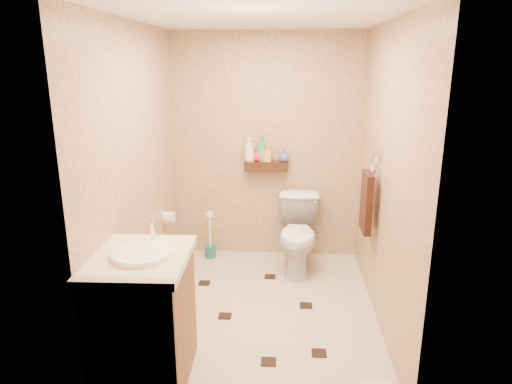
{
  "coord_description": "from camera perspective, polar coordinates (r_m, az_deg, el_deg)",
  "views": [
    {
      "loc": [
        0.23,
        -3.56,
        2.07
      ],
      "look_at": [
        -0.04,
        0.25,
        0.99
      ],
      "focal_mm": 32.0,
      "sensor_mm": 36.0,
      "label": 1
    }
  ],
  "objects": [
    {
      "name": "ground",
      "position": [
        4.12,
        0.37,
        -14.39
      ],
      "size": [
        2.5,
        2.5,
        0.0
      ],
      "primitive_type": "plane",
      "color": "beige",
      "rests_on": "ground"
    },
    {
      "name": "wall_back",
      "position": [
        4.89,
        1.35,
        5.51
      ],
      "size": [
        2.0,
        0.04,
        2.4
      ],
      "primitive_type": "cube",
      "color": "tan",
      "rests_on": "ground"
    },
    {
      "name": "wall_front",
      "position": [
        2.48,
        -1.45,
        -4.84
      ],
      "size": [
        2.0,
        0.04,
        2.4
      ],
      "primitive_type": "cube",
      "color": "tan",
      "rests_on": "ground"
    },
    {
      "name": "wall_left",
      "position": [
        3.86,
        -14.58,
        2.22
      ],
      "size": [
        0.04,
        2.5,
        2.4
      ],
      "primitive_type": "cube",
      "color": "tan",
      "rests_on": "ground"
    },
    {
      "name": "wall_right",
      "position": [
        3.74,
        15.88,
        1.7
      ],
      "size": [
        0.04,
        2.5,
        2.4
      ],
      "primitive_type": "cube",
      "color": "tan",
      "rests_on": "ground"
    },
    {
      "name": "ceiling",
      "position": [
        3.58,
        0.45,
        21.05
      ],
      "size": [
        2.0,
        2.5,
        0.02
      ],
      "primitive_type": "cube",
      "color": "white",
      "rests_on": "wall_back"
    },
    {
      "name": "wall_shelf",
      "position": [
        4.85,
        1.29,
        3.25
      ],
      "size": [
        0.46,
        0.14,
        0.1
      ],
      "primitive_type": "cube",
      "color": "#341F0E",
      "rests_on": "wall_back"
    },
    {
      "name": "floor_accents",
      "position": [
        4.07,
        0.9,
        -14.77
      ],
      "size": [
        1.16,
        1.47,
        0.01
      ],
      "color": "black",
      "rests_on": "ground"
    },
    {
      "name": "toilet",
      "position": [
        4.7,
        5.32,
        -5.37
      ],
      "size": [
        0.44,
        0.75,
        0.76
      ],
      "primitive_type": "imported",
      "rotation": [
        0.0,
        0.0,
        -0.02
      ],
      "color": "white",
      "rests_on": "ground"
    },
    {
      "name": "vanity",
      "position": [
        3.2,
        -13.83,
        -14.9
      ],
      "size": [
        0.63,
        0.76,
        1.04
      ],
      "rotation": [
        0.0,
        0.0,
        0.03
      ],
      "color": "brown",
      "rests_on": "ground"
    },
    {
      "name": "toilet_brush",
      "position": [
        5.06,
        -5.74,
        -6.13
      ],
      "size": [
        0.12,
        0.12,
        0.54
      ],
      "color": "#186161",
      "rests_on": "ground"
    },
    {
      "name": "towel_ring",
      "position": [
        4.03,
        13.71,
        -0.91
      ],
      "size": [
        0.12,
        0.3,
        0.76
      ],
      "color": "silver",
      "rests_on": "wall_right"
    },
    {
      "name": "toilet_paper",
      "position": [
        4.61,
        -10.85,
        -3.13
      ],
      "size": [
        0.12,
        0.11,
        0.12
      ],
      "color": "white",
      "rests_on": "wall_left"
    },
    {
      "name": "bottle_a",
      "position": [
        4.82,
        -0.84,
        5.36
      ],
      "size": [
        0.13,
        0.13,
        0.26
      ],
      "primitive_type": "imported",
      "rotation": [
        0.0,
        0.0,
        1.13
      ],
      "color": "white",
      "rests_on": "wall_shelf"
    },
    {
      "name": "bottle_b",
      "position": [
        4.83,
        -0.72,
        4.7
      ],
      "size": [
        0.09,
        0.09,
        0.14
      ],
      "primitive_type": "imported",
      "rotation": [
        0.0,
        0.0,
        0.58
      ],
      "color": "yellow",
      "rests_on": "wall_shelf"
    },
    {
      "name": "bottle_c",
      "position": [
        4.82,
        0.38,
        4.74
      ],
      "size": [
        0.17,
        0.17,
        0.15
      ],
      "primitive_type": "imported",
      "rotation": [
        0.0,
        0.0,
        0.61
      ],
      "color": "red",
      "rests_on": "wall_shelf"
    },
    {
      "name": "bottle_d",
      "position": [
        4.81,
        0.73,
        5.42
      ],
      "size": [
        0.13,
        0.13,
        0.27
      ],
      "primitive_type": "imported",
      "rotation": [
        0.0,
        0.0,
        6.05
      ],
      "color": "green",
      "rests_on": "wall_shelf"
    },
    {
      "name": "bottle_e",
      "position": [
        4.82,
        1.43,
        4.88
      ],
      "size": [
        0.08,
        0.08,
        0.18
      ],
      "primitive_type": "imported",
      "rotation": [
        0.0,
        0.0,
        4.7
      ],
      "color": "#E8884D",
      "rests_on": "wall_shelf"
    },
    {
      "name": "bottle_f",
      "position": [
        4.82,
        3.54,
        4.6
      ],
      "size": [
        0.13,
        0.13,
        0.14
      ],
      "primitive_type": "imported",
      "rotation": [
        0.0,
        0.0,
        2.9
      ],
      "color": "#454EAE",
      "rests_on": "wall_shelf"
    }
  ]
}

